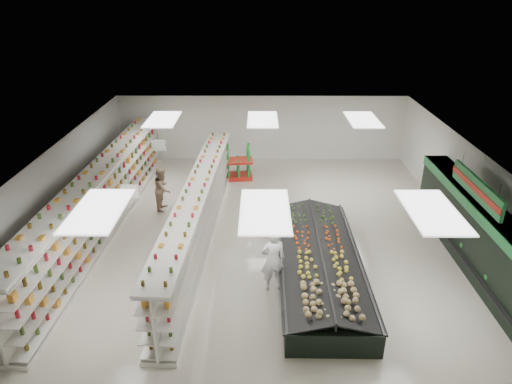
{
  "coord_description": "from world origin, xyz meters",
  "views": [
    {
      "loc": [
        -0.15,
        -13.72,
        8.13
      ],
      "look_at": [
        -0.25,
        0.96,
        1.37
      ],
      "focal_mm": 32.0,
      "sensor_mm": 36.0,
      "label": 1
    }
  ],
  "objects_px": {
    "gondola_center": "(199,215)",
    "shopper_background": "(163,189)",
    "soda_endcap": "(238,162)",
    "shopper_main": "(273,260)",
    "gondola_left": "(102,203)",
    "produce_island": "(319,262)"
  },
  "relations": [
    {
      "from": "soda_endcap",
      "to": "shopper_main",
      "type": "bearing_deg",
      "value": -80.74
    },
    {
      "from": "soda_endcap",
      "to": "produce_island",
      "type": "bearing_deg",
      "value": -69.97
    },
    {
      "from": "gondola_left",
      "to": "shopper_main",
      "type": "distance_m",
      "value": 6.88
    },
    {
      "from": "gondola_left",
      "to": "soda_endcap",
      "type": "relative_size",
      "value": 8.14
    },
    {
      "from": "gondola_left",
      "to": "shopper_main",
      "type": "xyz_separation_m",
      "value": [
        5.94,
        -3.46,
        -0.08
      ]
    },
    {
      "from": "gondola_left",
      "to": "shopper_background",
      "type": "height_order",
      "value": "gondola_left"
    },
    {
      "from": "gondola_center",
      "to": "produce_island",
      "type": "height_order",
      "value": "gondola_center"
    },
    {
      "from": "soda_endcap",
      "to": "shopper_background",
      "type": "height_order",
      "value": "shopper_background"
    },
    {
      "from": "gondola_center",
      "to": "shopper_background",
      "type": "height_order",
      "value": "gondola_center"
    },
    {
      "from": "gondola_center",
      "to": "shopper_main",
      "type": "xyz_separation_m",
      "value": [
        2.45,
        -2.79,
        0.05
      ]
    },
    {
      "from": "gondola_center",
      "to": "produce_island",
      "type": "xyz_separation_m",
      "value": [
        3.86,
        -2.13,
        -0.47
      ]
    },
    {
      "from": "gondola_center",
      "to": "shopper_background",
      "type": "bearing_deg",
      "value": 128.51
    },
    {
      "from": "produce_island",
      "to": "soda_endcap",
      "type": "distance_m",
      "value": 8.04
    },
    {
      "from": "shopper_main",
      "to": "shopper_background",
      "type": "bearing_deg",
      "value": -63.61
    },
    {
      "from": "gondola_left",
      "to": "soda_endcap",
      "type": "xyz_separation_m",
      "value": [
        4.6,
        4.74,
        -0.26
      ]
    },
    {
      "from": "shopper_background",
      "to": "soda_endcap",
      "type": "bearing_deg",
      "value": -39.1
    },
    {
      "from": "soda_endcap",
      "to": "shopper_background",
      "type": "distance_m",
      "value": 4.15
    },
    {
      "from": "gondola_left",
      "to": "shopper_background",
      "type": "xyz_separation_m",
      "value": [
        1.8,
        1.68,
        -0.19
      ]
    },
    {
      "from": "shopper_main",
      "to": "gondola_center",
      "type": "bearing_deg",
      "value": -61.14
    },
    {
      "from": "produce_island",
      "to": "gondola_left",
      "type": "bearing_deg",
      "value": 159.13
    },
    {
      "from": "gondola_left",
      "to": "shopper_background",
      "type": "bearing_deg",
      "value": 45.29
    },
    {
      "from": "gondola_left",
      "to": "produce_island",
      "type": "distance_m",
      "value": 7.89
    }
  ]
}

